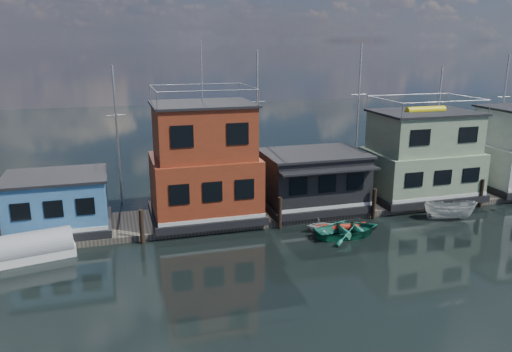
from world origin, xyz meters
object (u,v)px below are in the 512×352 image
object	(u,v)px
houseboat_dark	(313,179)
red_kayak	(341,227)
houseboat_red	(204,164)
houseboat_blue	(58,203)
dinghy_teal	(348,230)
houseboat_green	(422,157)
dinghy_white	(320,225)
tarp_runabout	(34,248)
motorboat	(450,210)

from	to	relation	value
houseboat_dark	red_kayak	xyz separation A→B (m)	(0.30, -4.27, -2.17)
houseboat_red	houseboat_dark	distance (m)	8.18
houseboat_blue	dinghy_teal	world-z (taller)	houseboat_blue
houseboat_dark	dinghy_teal	distance (m)	5.65
houseboat_green	dinghy_teal	world-z (taller)	houseboat_green
dinghy_teal	dinghy_white	size ratio (longest dim) A/B	2.38
dinghy_white	tarp_runabout	xyz separation A→B (m)	(-17.48, 0.71, 0.17)
dinghy_teal	tarp_runabout	xyz separation A→B (m)	(-18.94, 1.94, 0.20)
motorboat	tarp_runabout	world-z (taller)	tarp_runabout
houseboat_dark	dinghy_teal	bearing A→B (deg)	-86.59
houseboat_green	motorboat	xyz separation A→B (m)	(-0.42, -4.43, -2.86)
red_kayak	motorboat	distance (m)	8.29
houseboat_blue	houseboat_green	distance (m)	26.53
houseboat_green	tarp_runabout	size ratio (longest dim) A/B	1.83
dinghy_white	houseboat_green	bearing A→B (deg)	-64.93
houseboat_blue	dinghy_white	world-z (taller)	houseboat_blue
dinghy_teal	motorboat	size ratio (longest dim) A/B	1.23
tarp_runabout	motorboat	bearing A→B (deg)	-14.04
red_kayak	dinghy_white	bearing A→B (deg)	178.17
motorboat	dinghy_white	size ratio (longest dim) A/B	1.93
red_kayak	houseboat_red	bearing A→B (deg)	158.97
houseboat_blue	houseboat_green	bearing A→B (deg)	0.00
houseboat_red	dinghy_white	size ratio (longest dim) A/B	6.40
houseboat_blue	red_kayak	distance (m)	18.41
houseboat_dark	dinghy_white	world-z (taller)	houseboat_dark
houseboat_green	tarp_runabout	distance (m)	27.98
houseboat_blue	houseboat_red	size ratio (longest dim) A/B	0.54
houseboat_blue	motorboat	xyz separation A→B (m)	(26.08, -4.43, -1.52)
dinghy_white	houseboat_dark	bearing A→B (deg)	-12.62
dinghy_teal	red_kayak	xyz separation A→B (m)	(-0.01, 1.02, -0.21)
houseboat_green	dinghy_white	world-z (taller)	houseboat_green
houseboat_blue	red_kayak	bearing A→B (deg)	-13.54
houseboat_dark	motorboat	world-z (taller)	houseboat_dark
houseboat_red	dinghy_teal	distance (m)	10.52
houseboat_red	houseboat_green	world-z (taller)	houseboat_red
tarp_runabout	houseboat_green	bearing A→B (deg)	-4.84
dinghy_teal	dinghy_white	bearing A→B (deg)	48.95
dinghy_teal	motorboat	xyz separation A→B (m)	(8.27, 0.88, 0.23)
houseboat_dark	houseboat_green	world-z (taller)	houseboat_green
houseboat_blue	houseboat_dark	bearing A→B (deg)	-0.06
houseboat_green	red_kayak	distance (m)	10.24
houseboat_red	motorboat	xyz separation A→B (m)	(16.58, -4.43, -3.41)
motorboat	dinghy_white	distance (m)	9.74
red_kayak	dinghy_white	distance (m)	1.48
dinghy_white	tarp_runabout	world-z (taller)	tarp_runabout
houseboat_red	houseboat_dark	xyz separation A→B (m)	(8.00, -0.02, -1.69)
houseboat_dark	dinghy_white	bearing A→B (deg)	-105.79
motorboat	dinghy_white	world-z (taller)	motorboat
houseboat_red	tarp_runabout	xyz separation A→B (m)	(-10.62, -3.37, -3.45)
houseboat_red	dinghy_teal	world-z (taller)	houseboat_red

